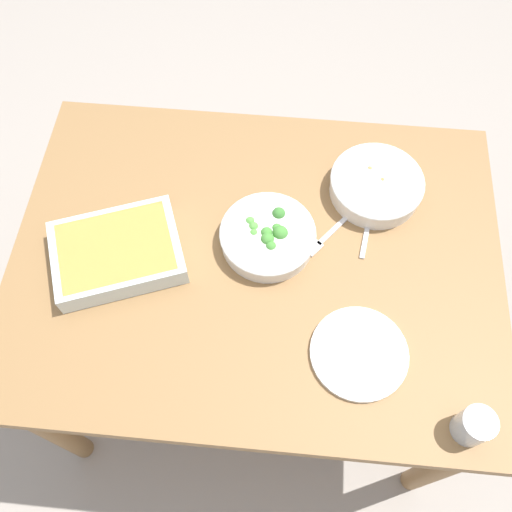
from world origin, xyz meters
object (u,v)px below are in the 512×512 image
object	(u,v)px
spoon_by_stew	(369,220)
stew_bowl	(376,185)
broccoli_bowl	(268,236)
side_plate	(359,353)
fork_on_table	(328,235)
baking_dish	(117,252)
drink_cup	(473,426)

from	to	relation	value
spoon_by_stew	stew_bowl	bearing A→B (deg)	-98.81
broccoli_bowl	side_plate	xyz separation A→B (m)	(-0.23, 0.27, -0.02)
stew_bowl	fork_on_table	xyz separation A→B (m)	(0.11, 0.14, -0.03)
stew_bowl	spoon_by_stew	size ratio (longest dim) A/B	1.36
fork_on_table	stew_bowl	bearing A→B (deg)	-128.84
stew_bowl	baking_dish	world-z (taller)	baking_dish
stew_bowl	baking_dish	bearing A→B (deg)	22.26
broccoli_bowl	fork_on_table	bearing A→B (deg)	-167.79
fork_on_table	broccoli_bowl	bearing A→B (deg)	12.21
side_plate	fork_on_table	xyz separation A→B (m)	(0.08, -0.30, -0.00)
broccoli_bowl	drink_cup	distance (m)	0.61
baking_dish	drink_cup	bearing A→B (deg)	157.61
spoon_by_stew	fork_on_table	xyz separation A→B (m)	(0.10, 0.05, -0.00)
baking_dish	stew_bowl	bearing A→B (deg)	-157.74
stew_bowl	broccoli_bowl	bearing A→B (deg)	33.52
broccoli_bowl	fork_on_table	size ratio (longest dim) A/B	1.57
side_plate	spoon_by_stew	size ratio (longest dim) A/B	1.25
broccoli_bowl	baking_dish	size ratio (longest dim) A/B	0.65
broccoli_bowl	spoon_by_stew	distance (m)	0.27
broccoli_bowl	side_plate	world-z (taller)	broccoli_bowl
side_plate	baking_dish	bearing A→B (deg)	-18.00
side_plate	broccoli_bowl	bearing A→B (deg)	-49.72
broccoli_bowl	drink_cup	world-z (taller)	drink_cup
drink_cup	fork_on_table	size ratio (longest dim) A/B	0.57
stew_bowl	side_plate	xyz separation A→B (m)	(0.04, 0.44, -0.03)
side_plate	fork_on_table	size ratio (longest dim) A/B	1.48
drink_cup	stew_bowl	bearing A→B (deg)	-72.03
spoon_by_stew	baking_dish	bearing A→B (deg)	15.23
baking_dish	side_plate	world-z (taller)	baking_dish
side_plate	stew_bowl	bearing A→B (deg)	-94.77
spoon_by_stew	drink_cup	bearing A→B (deg)	112.27
stew_bowl	drink_cup	bearing A→B (deg)	107.97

